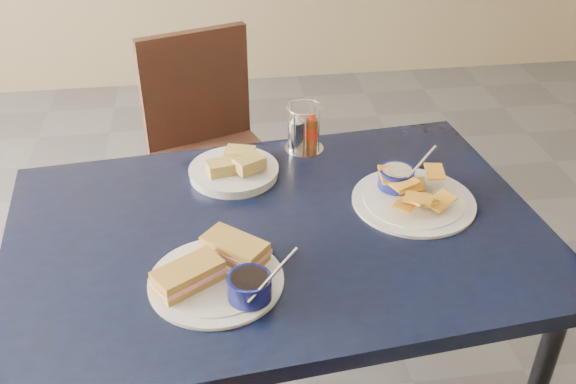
{
  "coord_description": "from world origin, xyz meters",
  "views": [
    {
      "loc": [
        -0.21,
        -1.32,
        1.64
      ],
      "look_at": [
        -0.04,
        -0.08,
        0.82
      ],
      "focal_mm": 40.0,
      "sensor_mm": 36.0,
      "label": 1
    }
  ],
  "objects": [
    {
      "name": "plantain_plate",
      "position": [
        0.27,
        -0.04,
        0.77
      ],
      "size": [
        0.3,
        0.3,
        0.12
      ],
      "color": "white",
      "rests_on": "dining_table"
    },
    {
      "name": "bread_basket",
      "position": [
        -0.15,
        0.13,
        0.77
      ],
      "size": [
        0.23,
        0.23,
        0.07
      ],
      "color": "white",
      "rests_on": "dining_table"
    },
    {
      "name": "chair_far",
      "position": [
        -0.19,
        0.83,
        0.5
      ],
      "size": [
        0.52,
        0.52,
        0.87
      ],
      "color": "black",
      "rests_on": "ground"
    },
    {
      "name": "condiment_caddy",
      "position": [
        0.04,
        0.24,
        0.81
      ],
      "size": [
        0.11,
        0.11,
        0.14
      ],
      "color": "silver",
      "rests_on": "dining_table"
    },
    {
      "name": "sandwich_plate",
      "position": [
        -0.21,
        -0.29,
        0.77
      ],
      "size": [
        0.31,
        0.28,
        0.12
      ],
      "color": "white",
      "rests_on": "dining_table"
    },
    {
      "name": "dining_table",
      "position": [
        -0.07,
        -0.12,
        0.69
      ],
      "size": [
        1.32,
        0.94,
        0.75
      ],
      "color": "black",
      "rests_on": "ground"
    }
  ]
}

